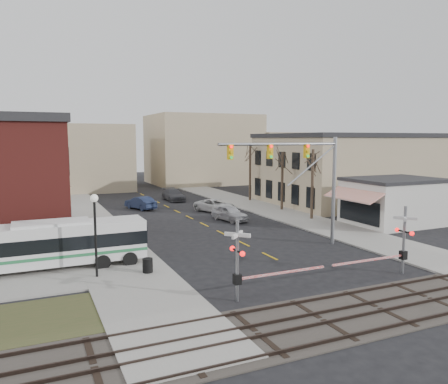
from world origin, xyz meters
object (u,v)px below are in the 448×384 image
Objects in this scene: car_c at (215,206)px; pedestrian_far at (114,242)px; street_lamp at (95,219)px; car_d at (174,195)px; pedestrian_near at (126,246)px; rr_crossing_east at (398,241)px; transit_bus at (53,244)px; traffic_signal_mast at (304,169)px; car_a at (230,213)px; trash_bin at (148,265)px; car_b at (140,203)px; rr_crossing_west at (245,261)px.

car_c is 18.74m from pedestrian_far.
car_d is at bearing 64.57° from street_lamp.
car_d is at bearing -16.68° from pedestrian_near.
car_d is (-2.54, 34.89, -1.24)m from rr_crossing_east.
rr_crossing_east is at bearing -26.49° from transit_bus.
pedestrian_far is (-14.27, 11.14, -1.07)m from rr_crossing_east.
traffic_signal_mast is 12.68m from car_a.
rr_crossing_east reaches higher than trash_bin.
pedestrian_near reaches higher than car_d.
traffic_signal_mast is at bearing 100.02° from rr_crossing_east.
car_b is at bearing 77.59° from trash_bin.
traffic_signal_mast reaches higher than street_lamp.
street_lamp reaches higher than rr_crossing_east.
trash_bin is 3.48m from pedestrian_near.
street_lamp is (-6.16, 6.36, 1.47)m from rr_crossing_west.
car_c is 10.50m from car_d.
car_d is at bearing 69.63° from trash_bin.
transit_bus reaches higher than car_c.
rr_crossing_west is 3.61× the size of pedestrian_far.
transit_bus is 1.95× the size of rr_crossing_east.
pedestrian_near reaches higher than car_b.
car_c is (17.13, 15.40, -0.92)m from transit_bus.
pedestrian_far is (1.83, 4.78, -2.55)m from street_lamp.
car_d is (13.57, 28.53, -2.71)m from street_lamp.
rr_crossing_east is (9.94, -0.00, 0.00)m from rr_crossing_west.
rr_crossing_west is at bearing -133.61° from car_c.
car_a is (11.45, 13.33, 0.20)m from trash_bin.
car_c is (12.16, 18.53, 0.15)m from trash_bin.
street_lamp is at bearing -149.95° from car_a.
car_a is at bearing 100.04° from car_b.
pedestrian_near is (2.26, 3.00, -2.48)m from street_lamp.
car_b is (-8.06, 29.69, -1.25)m from rr_crossing_east.
rr_crossing_east reaches higher than car_a.
transit_bus is 13.21× the size of trash_bin.
rr_crossing_west reaches higher than car_a.
rr_crossing_east is 6.76× the size of trash_bin.
pedestrian_far reaches higher than car_d.
traffic_signal_mast is 1.89× the size of car_d.
rr_crossing_east is 30.79m from car_b.
car_d is at bearing 92.49° from traffic_signal_mast.
rr_crossing_west is 1.29× the size of car_b.
pedestrian_near reaches higher than car_c.
car_b is at bearing -136.09° from car_d.
street_lamp reaches higher than rr_crossing_west.
rr_crossing_west is 9.94m from rr_crossing_east.
street_lamp reaches higher than car_a.
car_d reaches higher than car_b.
car_a is 15.59m from pedestrian_near.
car_a is 1.00× the size of car_b.
car_d is 27.92m from pedestrian_near.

